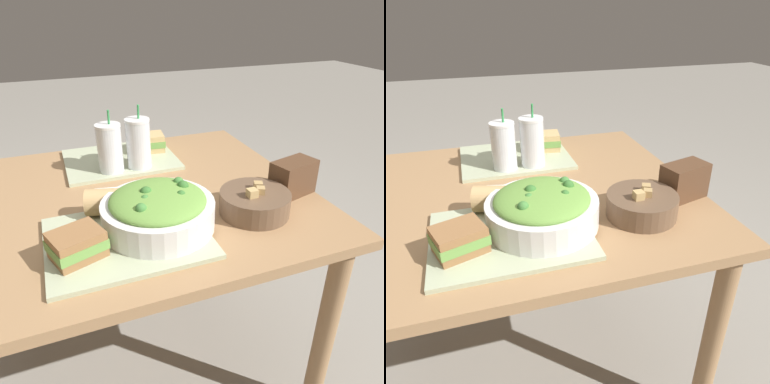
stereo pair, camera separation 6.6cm
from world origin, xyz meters
The scene contains 13 objects.
ground_plane centered at (0.00, 0.00, 0.00)m, with size 12.00×12.00×0.00m, color gray.
dining_table centered at (0.00, 0.00, 0.62)m, with size 1.17×0.92×0.72m.
tray_near centered at (-0.01, -0.23, 0.72)m, with size 0.39×0.32×0.01m.
tray_far centered at (0.08, 0.27, 0.72)m, with size 0.39×0.32×0.01m.
salad_bowl centered at (0.08, -0.22, 0.78)m, with size 0.28×0.28×0.11m.
soup_bowl centered at (0.35, -0.23, 0.75)m, with size 0.19×0.19×0.08m.
sandwich_near centered at (-0.13, -0.27, 0.76)m, with size 0.14×0.12×0.06m.
baguette_near centered at (-0.01, -0.11, 0.77)m, with size 0.17×0.11×0.07m.
sandwich_far centered at (0.19, 0.31, 0.76)m, with size 0.13×0.10×0.06m.
drink_cup_dark centered at (0.03, 0.18, 0.81)m, with size 0.08×0.08×0.21m.
drink_cup_red centered at (0.13, 0.18, 0.81)m, with size 0.08×0.08×0.21m.
chip_bag centered at (0.51, -0.17, 0.77)m, with size 0.15×0.11×0.10m.
napkin_folded centered at (0.01, 0.02, 0.72)m, with size 0.14×0.11×0.00m.
Camera 2 is at (-0.08, -1.02, 1.25)m, focal length 35.00 mm.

